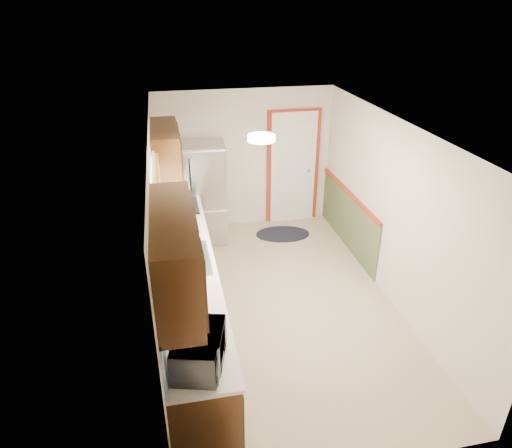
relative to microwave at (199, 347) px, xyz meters
name	(u,v)px	position (x,y,z in m)	size (l,w,h in m)	color
room_shell	(281,223)	(1.20, 1.95, 0.07)	(3.20, 5.20, 2.52)	tan
kitchen_run	(185,273)	(-0.04, 1.66, -0.32)	(0.63, 4.00, 2.20)	#381E0C
back_wall_trim	(304,178)	(2.19, 4.16, -0.25)	(1.12, 2.30, 2.08)	maroon
ceiling_fixture	(261,138)	(0.90, 1.75, 1.23)	(0.30, 0.30, 0.06)	#FFD88C
microwave	(199,347)	(0.00, 0.00, 0.00)	(0.57, 0.32, 0.39)	white
refrigerator	(204,193)	(0.44, 4.00, -0.30)	(0.73, 0.72, 1.67)	#B7B7BC
rug	(283,234)	(1.75, 3.85, -1.13)	(0.93, 0.60, 0.01)	black
cooktop	(180,206)	(0.01, 3.28, -0.18)	(0.53, 0.63, 0.02)	black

